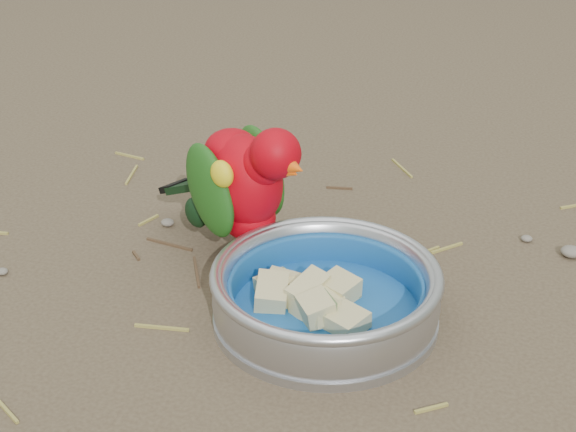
% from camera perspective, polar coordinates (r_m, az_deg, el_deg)
% --- Properties ---
extents(ground, '(60.00, 60.00, 0.00)m').
position_cam_1_polar(ground, '(0.90, -3.85, -7.93)').
color(ground, brown).
extents(food_bowl, '(0.23, 0.23, 0.02)m').
position_cam_1_polar(food_bowl, '(0.92, 2.43, -6.36)').
color(food_bowl, '#B2B2BA').
rests_on(food_bowl, ground).
extents(bowl_wall, '(0.23, 0.23, 0.04)m').
position_cam_1_polar(bowl_wall, '(0.90, 2.47, -4.79)').
color(bowl_wall, '#B2B2BA').
rests_on(bowl_wall, food_bowl).
extents(fruit_wedges, '(0.14, 0.14, 0.03)m').
position_cam_1_polar(fruit_wedges, '(0.91, 2.46, -5.16)').
color(fruit_wedges, '#CFC083').
rests_on(fruit_wedges, food_bowl).
extents(lory_parrot, '(0.23, 0.20, 0.17)m').
position_cam_1_polar(lory_parrot, '(0.99, -2.84, 1.47)').
color(lory_parrot, '#AC010C').
rests_on(lory_parrot, ground).
extents(ground_debris, '(0.90, 0.80, 0.01)m').
position_cam_1_polar(ground_debris, '(0.95, -5.90, -5.80)').
color(ground_debris, olive).
rests_on(ground_debris, ground).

